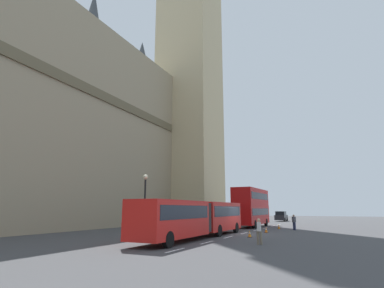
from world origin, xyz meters
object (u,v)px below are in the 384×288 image
(street_lamp, at_px, (145,200))
(traffic_cone_east, at_px, (279,226))
(sedan_lead, at_px, (281,216))
(traffic_cone_west, at_px, (250,234))
(pedestrian_by_kerb, at_px, (294,222))
(pedestrian_near_cones, at_px, (259,230))
(double_decker_bus, at_px, (251,206))
(articulated_bus, at_px, (197,216))
(clock_tower, at_px, (190,24))
(traffic_cone_middle, at_px, (266,230))

(street_lamp, bearing_deg, traffic_cone_east, -28.19)
(sedan_lead, height_order, traffic_cone_west, sedan_lead)
(traffic_cone_west, bearing_deg, pedestrian_by_kerb, -11.70)
(sedan_lead, distance_m, street_lamp, 39.61)
(pedestrian_near_cones, bearing_deg, double_decker_bus, 16.21)
(traffic_cone_east, bearing_deg, pedestrian_near_cones, -173.96)
(articulated_bus, xyz_separation_m, pedestrian_near_cones, (-2.32, -5.65, -0.83))
(double_decker_bus, distance_m, street_lamp, 18.68)
(sedan_lead, xyz_separation_m, pedestrian_by_kerb, (-25.09, -5.71, -0.00))
(sedan_lead, distance_m, traffic_cone_west, 35.83)
(traffic_cone_west, bearing_deg, clock_tower, 35.87)
(double_decker_bus, height_order, traffic_cone_west, double_decker_bus)
(traffic_cone_west, xyz_separation_m, pedestrian_by_kerb, (10.57, -2.19, 0.63))
(traffic_cone_west, distance_m, pedestrian_near_cones, 5.39)
(street_lamp, distance_m, pedestrian_by_kerb, 17.68)
(double_decker_bus, bearing_deg, traffic_cone_middle, -157.03)
(sedan_lead, height_order, pedestrian_by_kerb, sedan_lead)
(articulated_bus, distance_m, sedan_lead, 38.30)
(articulated_bus, height_order, street_lamp, street_lamp)
(double_decker_bus, bearing_deg, pedestrian_by_kerb, -124.03)
(traffic_cone_middle, bearing_deg, sedan_lead, 6.96)
(double_decker_bus, bearing_deg, articulated_bus, -179.99)
(articulated_bus, bearing_deg, sedan_lead, -0.16)
(clock_tower, height_order, pedestrian_near_cones, clock_tower)
(clock_tower, height_order, street_lamp, clock_tower)
(articulated_bus, relative_size, pedestrian_near_cones, 9.56)
(sedan_lead, distance_m, traffic_cone_east, 23.97)
(sedan_lead, bearing_deg, double_decker_bus, 179.70)
(sedan_lead, height_order, traffic_cone_middle, sedan_lead)
(traffic_cone_east, height_order, street_lamp, street_lamp)
(articulated_bus, distance_m, traffic_cone_middle, 9.15)
(articulated_bus, xyz_separation_m, sedan_lead, (38.29, -0.11, -0.83))
(pedestrian_near_cones, bearing_deg, street_lamp, 82.55)
(traffic_cone_middle, relative_size, traffic_cone_east, 1.00)
(clock_tower, xyz_separation_m, traffic_cone_east, (-12.38, -17.85, -39.38))
(pedestrian_by_kerb, bearing_deg, pedestrian_near_cones, 179.40)
(articulated_bus, xyz_separation_m, traffic_cone_east, (14.63, -3.86, -1.46))
(street_lamp, bearing_deg, pedestrian_by_kerb, -36.03)
(traffic_cone_west, height_order, street_lamp, street_lamp)
(double_decker_bus, relative_size, traffic_cone_east, 16.85)
(clock_tower, distance_m, pedestrian_by_kerb, 45.65)
(sedan_lead, height_order, street_lamp, street_lamp)
(articulated_bus, bearing_deg, traffic_cone_east, -14.79)
(traffic_cone_east, relative_size, pedestrian_by_kerb, 0.34)
(street_lamp, bearing_deg, sedan_lead, -6.70)
(articulated_bus, relative_size, traffic_cone_east, 27.84)
(traffic_cone_east, bearing_deg, sedan_lead, 9.01)
(sedan_lead, height_order, traffic_cone_east, sedan_lead)
(traffic_cone_west, bearing_deg, sedan_lead, 5.64)
(pedestrian_near_cones, bearing_deg, clock_tower, 33.82)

